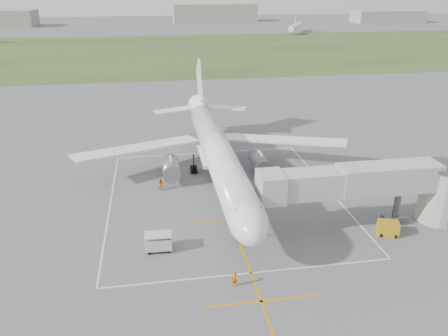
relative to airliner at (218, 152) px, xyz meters
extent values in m
plane|color=#58585A|center=(0.00, -0.75, -4.39)|extent=(700.00, 700.00, 0.00)
cube|color=#2F4B20|center=(0.00, 129.25, -4.38)|extent=(700.00, 120.00, 0.02)
cube|color=#C1820B|center=(0.00, -5.75, -4.38)|extent=(0.25, 60.00, 0.01)
cube|color=#C1820B|center=(0.00, -24.75, -4.38)|extent=(10.00, 0.25, 0.01)
cube|color=#C1820B|center=(0.00, -10.75, -4.38)|extent=(10.00, 0.25, 0.01)
cube|color=silver|center=(0.00, 11.25, -4.38)|extent=(28.00, 0.20, 0.01)
cube|color=silver|center=(0.00, -20.75, -4.38)|extent=(28.00, 0.20, 0.01)
cube|color=silver|center=(-14.00, -4.75, -4.38)|extent=(0.20, 32.00, 0.01)
cube|color=silver|center=(14.00, -4.75, -4.38)|extent=(0.20, 32.00, 0.01)
cylinder|color=white|center=(0.00, -0.75, 0.11)|extent=(3.80, 36.00, 3.80)
ellipsoid|color=white|center=(0.00, -18.75, 0.11)|extent=(3.80, 7.22, 3.80)
cube|color=black|center=(0.00, -19.65, 1.16)|extent=(2.40, 1.60, 0.99)
cone|color=white|center=(0.00, 19.75, 0.51)|extent=(3.80, 6.00, 3.80)
cube|color=white|center=(10.50, 5.25, -0.74)|extent=(17.93, 11.24, 1.23)
cube|color=white|center=(-10.50, 5.25, -0.74)|extent=(17.93, 11.24, 1.23)
cube|color=white|center=(0.00, 2.25, -1.44)|extent=(4.20, 8.00, 0.50)
cube|color=white|center=(0.00, 20.45, 4.81)|extent=(0.30, 7.89, 8.65)
cube|color=white|center=(0.00, 18.25, 1.81)|extent=(0.35, 5.00, 1.20)
cube|color=white|center=(4.20, 19.45, 0.71)|extent=(7.85, 5.03, 0.20)
cube|color=white|center=(-4.20, 19.45, 0.71)|extent=(7.85, 5.03, 0.20)
cylinder|color=slate|center=(6.20, 1.75, -2.49)|extent=(2.30, 4.20, 2.30)
cube|color=white|center=(6.20, 1.45, -1.69)|extent=(0.25, 2.40, 1.20)
cylinder|color=slate|center=(-6.20, 1.75, -2.49)|extent=(2.30, 4.20, 2.30)
cube|color=white|center=(-6.20, 1.45, -1.69)|extent=(0.25, 2.40, 1.20)
cylinder|color=black|center=(0.00, -15.25, -3.09)|extent=(0.18, 0.18, 2.60)
cylinder|color=black|center=(-0.11, -15.25, -3.99)|extent=(0.28, 0.80, 0.80)
cylinder|color=black|center=(0.11, -15.25, -3.99)|extent=(0.28, 0.80, 0.80)
cylinder|color=black|center=(2.90, 3.75, -2.99)|extent=(0.22, 0.22, 2.80)
cylinder|color=black|center=(2.62, 3.40, -3.91)|extent=(0.32, 0.96, 0.96)
cylinder|color=black|center=(3.18, 3.40, -3.91)|extent=(0.32, 0.96, 0.96)
cylinder|color=black|center=(2.62, 4.10, -3.91)|extent=(0.32, 0.96, 0.96)
cylinder|color=black|center=(3.18, 4.10, -3.91)|extent=(0.32, 0.96, 0.96)
cylinder|color=black|center=(-2.90, 3.75, -2.99)|extent=(0.22, 0.22, 2.80)
cylinder|color=black|center=(-3.18, 3.40, -3.91)|extent=(0.32, 0.96, 0.96)
cylinder|color=black|center=(-2.62, 3.40, -3.91)|extent=(0.32, 0.96, 0.96)
cylinder|color=black|center=(-3.18, 4.10, -3.91)|extent=(0.32, 0.96, 0.96)
cylinder|color=black|center=(-2.62, 4.10, -3.91)|extent=(0.32, 0.96, 0.96)
cube|color=#9F9A90|center=(7.74, -14.25, 1.21)|extent=(11.09, 2.90, 2.80)
cube|color=#9F9A90|center=(16.46, -14.25, 1.31)|extent=(11.09, 3.10, 3.00)
cube|color=#9F9A90|center=(3.40, -14.25, 1.21)|extent=(2.60, 3.40, 3.00)
cylinder|color=#515358|center=(18.00, -14.25, -2.29)|extent=(0.70, 0.70, 4.20)
cube|color=#515358|center=(18.00, -14.25, -3.94)|extent=(2.60, 1.40, 0.90)
cylinder|color=#9F9A90|center=(23.00, -14.25, -1.19)|extent=(4.40, 4.40, 6.40)
cylinder|color=#515358|center=(23.00, -14.25, 2.21)|extent=(5.00, 5.00, 0.30)
cylinder|color=black|center=(17.00, -14.25, -4.04)|extent=(0.70, 0.30, 0.70)
cylinder|color=black|center=(19.00, -14.25, -4.04)|extent=(0.70, 0.30, 0.70)
cube|color=#B88B17|center=(15.94, -16.50, -3.59)|extent=(2.45, 1.97, 1.60)
cylinder|color=black|center=(15.05, -16.83, -4.16)|extent=(0.35, 0.51, 0.47)
cylinder|color=black|center=(16.47, -17.29, -4.16)|extent=(0.35, 0.51, 0.47)
cube|color=silver|center=(-8.38, -15.51, -3.47)|extent=(2.75, 1.70, 1.19)
cube|color=silver|center=(-8.38, -15.51, -2.56)|extent=(2.75, 1.70, 0.09)
cylinder|color=black|center=(-9.48, -16.12, -3.26)|extent=(0.09, 0.09, 1.40)
cylinder|color=black|center=(-7.32, -16.19, -3.26)|extent=(0.09, 0.09, 1.40)
cylinder|color=black|center=(-9.44, -14.83, -3.26)|extent=(0.09, 0.09, 1.40)
cylinder|color=black|center=(-7.28, -14.90, -3.26)|extent=(0.09, 0.09, 1.40)
cylinder|color=black|center=(-9.37, -16.07, -4.18)|extent=(0.21, 0.44, 0.43)
cylinder|color=black|center=(-7.43, -16.13, -4.18)|extent=(0.21, 0.44, 0.43)
cylinder|color=black|center=(-9.33, -14.89, -4.18)|extent=(0.21, 0.44, 0.43)
cylinder|color=black|center=(-7.39, -14.95, -4.18)|extent=(0.21, 0.44, 0.43)
imported|color=orange|center=(-1.89, -22.39, -3.59)|extent=(0.59, 0.39, 1.61)
imported|color=orange|center=(-7.73, -1.20, -3.62)|extent=(0.95, 0.90, 1.55)
cube|color=gray|center=(40.00, 279.25, 1.61)|extent=(60.00, 20.00, 12.00)
cube|color=gray|center=(160.00, 249.25, -0.39)|extent=(50.00, 18.00, 8.00)
cylinder|color=white|center=(72.91, 190.65, -0.89)|extent=(17.53, 29.90, 3.20)
cube|color=white|center=(72.91, 190.65, 3.61)|extent=(2.10, 3.69, 5.50)
camera|label=1|loc=(-7.99, -53.60, 20.45)|focal=35.00mm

